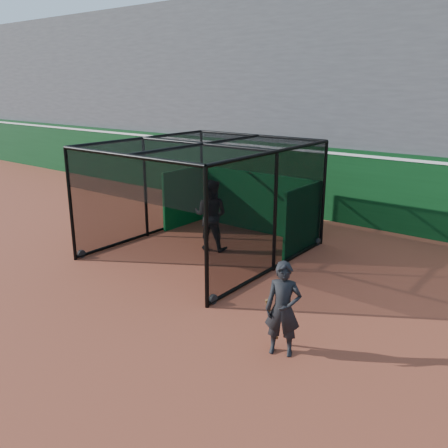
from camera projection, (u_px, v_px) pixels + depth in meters
The scene contains 6 objects.
ground at pixel (134, 296), 10.63m from camera, with size 120.00×120.00×0.00m, color brown.
outfield_wall at pixel (314, 181), 16.70m from camera, with size 50.00×0.50×2.50m.
grandstand at pixel (363, 86), 18.65m from camera, with size 50.00×7.85×8.95m.
batting_cage at pixel (204, 199), 13.05m from camera, with size 4.72×5.39×3.03m.
batter at pixel (211, 215), 13.36m from camera, with size 0.98×0.77×2.03m, color black.
on_deck_player at pixel (283, 309), 8.15m from camera, with size 0.73×0.62×1.70m.
Camera 1 is at (7.55, -6.45, 4.58)m, focal length 38.00 mm.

